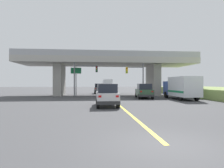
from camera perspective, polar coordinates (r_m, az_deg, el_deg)
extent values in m
plane|color=#424244|center=(33.58, -1.37, -3.33)|extent=(160.00, 160.00, 0.00)
cube|color=#A8A59E|center=(33.72, -1.37, 6.50)|extent=(29.27, 8.29, 0.97)
cube|color=#9A9891|center=(33.92, -15.23, 1.16)|extent=(1.28, 4.97, 5.28)
cube|color=#9A9891|center=(35.07, 12.02, 1.13)|extent=(1.28, 4.97, 5.28)
cube|color=#9EA0A5|center=(29.90, -0.81, 9.11)|extent=(29.27, 0.20, 0.90)
cube|color=#9EA0A5|center=(37.79, -1.82, 7.24)|extent=(29.27, 0.20, 0.90)
cube|color=yellow|center=(18.72, 1.98, -6.13)|extent=(0.20, 24.52, 0.01)
cube|color=silver|center=(17.48, -1.56, -3.93)|extent=(1.85, 4.22, 0.90)
cube|color=#1E232D|center=(17.12, -1.49, -1.23)|extent=(1.63, 2.32, 0.76)
cube|color=#2D2D30|center=(15.46, -1.03, -5.62)|extent=(1.89, 0.20, 0.28)
cube|color=red|center=(15.31, -3.61, -3.69)|extent=(0.24, 0.06, 0.16)
cube|color=red|center=(15.41, 1.57, -3.66)|extent=(0.24, 0.06, 0.16)
cylinder|color=black|center=(19.03, -4.38, -4.95)|extent=(0.26, 0.72, 0.72)
cylinder|color=black|center=(19.14, 0.59, -4.92)|extent=(0.26, 0.72, 0.72)
cylinder|color=black|center=(15.93, -4.15, -5.96)|extent=(0.26, 0.72, 0.72)
cylinder|color=black|center=(16.05, 1.78, -5.91)|extent=(0.26, 0.72, 0.72)
cube|color=#2D4C33|center=(27.02, 9.40, -2.47)|extent=(2.37, 4.74, 0.90)
cube|color=#1E232D|center=(26.66, 9.52, -0.72)|extent=(1.92, 2.67, 0.76)
cube|color=#2D2D30|center=(24.84, 10.20, -3.42)|extent=(1.94, 0.40, 0.28)
cube|color=red|center=(24.63, 8.60, -2.22)|extent=(0.24, 0.08, 0.16)
cube|color=red|center=(24.87, 11.84, -2.20)|extent=(0.24, 0.08, 0.16)
cylinder|color=black|center=(28.65, 7.19, -3.22)|extent=(0.33, 0.74, 0.72)
cylinder|color=black|center=(28.89, 10.53, -3.19)|extent=(0.33, 0.74, 0.72)
cylinder|color=black|center=(25.22, 8.10, -3.69)|extent=(0.33, 0.74, 0.72)
cylinder|color=black|center=(25.50, 11.89, -3.65)|extent=(0.33, 0.74, 0.72)
cube|color=navy|center=(28.65, 17.59, -1.15)|extent=(2.20, 2.00, 1.90)
cube|color=silver|center=(25.62, 20.51, -0.71)|extent=(2.31, 4.64, 2.44)
cube|color=#197F4C|center=(25.64, 20.51, -2.07)|extent=(2.33, 4.55, 0.24)
cylinder|color=black|center=(28.31, 15.72, -3.08)|extent=(0.30, 0.90, 0.90)
cylinder|color=black|center=(29.09, 19.40, -3.00)|extent=(0.30, 0.90, 0.90)
cylinder|color=black|center=(24.19, 19.58, -3.65)|extent=(0.30, 0.90, 0.90)
cylinder|color=black|center=(25.11, 23.73, -3.51)|extent=(0.30, 0.90, 0.90)
cube|color=slate|center=(39.44, -3.85, -1.63)|extent=(1.91, 4.25, 0.90)
cube|color=#1E232D|center=(39.10, -3.84, -0.43)|extent=(1.68, 2.34, 0.76)
cube|color=#2D2D30|center=(37.38, -3.75, -2.20)|extent=(1.95, 0.20, 0.28)
cube|color=red|center=(37.28, -4.85, -1.40)|extent=(0.24, 0.06, 0.16)
cube|color=red|center=(37.32, -2.65, -1.39)|extent=(0.24, 0.06, 0.16)
cylinder|color=black|center=(41.01, -5.11, -2.19)|extent=(0.26, 0.72, 0.72)
cylinder|color=black|center=(41.06, -2.72, -2.18)|extent=(0.26, 0.72, 0.72)
cylinder|color=black|center=(37.87, -5.08, -2.38)|extent=(0.26, 0.72, 0.72)
cylinder|color=black|center=(37.92, -2.48, -2.38)|extent=(0.26, 0.72, 0.72)
cylinder|color=#56595E|center=(30.42, 9.18, 1.19)|extent=(0.18, 0.18, 5.19)
cylinder|color=#56595E|center=(30.22, 6.80, 4.93)|extent=(2.59, 0.12, 0.12)
cube|color=gold|center=(29.93, 4.37, 4.06)|extent=(0.32, 0.26, 0.96)
sphere|color=red|center=(29.81, 4.42, 4.65)|extent=(0.16, 0.16, 0.16)
sphere|color=gold|center=(29.79, 4.42, 4.07)|extent=(0.16, 0.16, 0.16)
sphere|color=green|center=(29.77, 4.42, 3.50)|extent=(0.16, 0.16, 0.16)
cylinder|color=#56595E|center=(29.63, -11.08, 1.55)|extent=(0.18, 0.18, 5.54)
cylinder|color=#56595E|center=(29.62, -7.83, 5.35)|extent=(3.36, 0.12, 0.12)
cube|color=black|center=(29.57, -4.56, 4.43)|extent=(0.32, 0.26, 0.96)
sphere|color=red|center=(29.44, -4.56, 5.03)|extent=(0.16, 0.16, 0.16)
sphere|color=gold|center=(29.42, -4.56, 4.45)|extent=(0.16, 0.16, 0.16)
sphere|color=green|center=(29.40, -4.56, 3.87)|extent=(0.16, 0.16, 0.16)
cylinder|color=slate|center=(31.45, -10.59, 0.76)|extent=(0.14, 0.14, 4.75)
cube|color=#146638|center=(31.45, -10.60, 3.90)|extent=(1.61, 0.08, 0.89)
cube|color=white|center=(31.45, -10.60, 3.91)|extent=(1.69, 0.04, 0.97)
cube|color=silver|center=(56.13, -1.66, -0.48)|extent=(2.20, 2.00, 1.90)
cube|color=silver|center=(52.36, -1.39, -0.11)|extent=(2.31, 5.55, 2.67)
cube|color=#195999|center=(52.37, -1.39, -0.84)|extent=(2.33, 5.44, 0.24)
cylinder|color=black|center=(56.09, -2.68, -1.45)|extent=(0.30, 0.90, 0.90)
cylinder|color=black|center=(56.22, -0.65, -1.45)|extent=(0.30, 0.90, 0.90)
cylinder|color=black|center=(50.94, -2.39, -1.62)|extent=(0.30, 0.90, 0.90)
cylinder|color=black|center=(51.09, -0.15, -1.61)|extent=(0.30, 0.90, 0.90)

